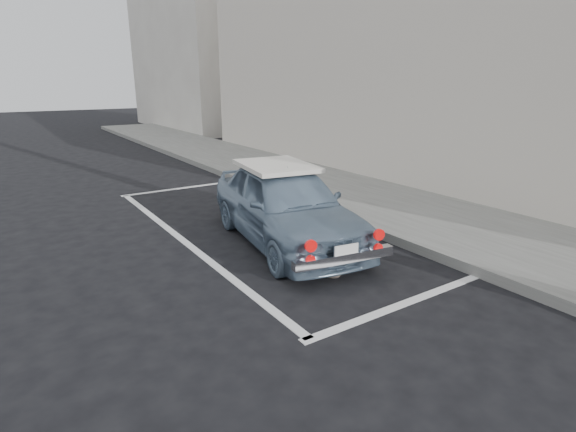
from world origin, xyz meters
The scene contains 9 objects.
ground centered at (0.00, 0.00, 0.00)m, with size 80.00×80.00×0.00m, color black.
sidewalk centered at (3.20, 2.00, 0.07)m, with size 2.80×40.00×0.15m, color #60605C.
shop_building centered at (6.33, 4.00, 3.49)m, with size 3.50×18.00×7.00m.
building_far centered at (6.35, 20.00, 4.00)m, with size 3.50×10.00×8.00m, color beige.
pline_rear centered at (0.50, -0.50, 0.00)m, with size 3.00×0.12×0.01m, color silver.
pline_front centered at (0.50, 6.50, 0.00)m, with size 3.00×0.12×0.01m, color silver.
pline_side centered at (-0.90, 3.00, 0.00)m, with size 0.12×7.00×0.01m, color silver.
retro_coupe centered at (0.46, 2.01, 0.63)m, with size 2.02×3.83×1.24m.
cat centered at (0.21, 0.52, 0.10)m, with size 0.28×0.42×0.23m.
Camera 1 is at (-3.25, -3.66, 2.49)m, focal length 28.00 mm.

